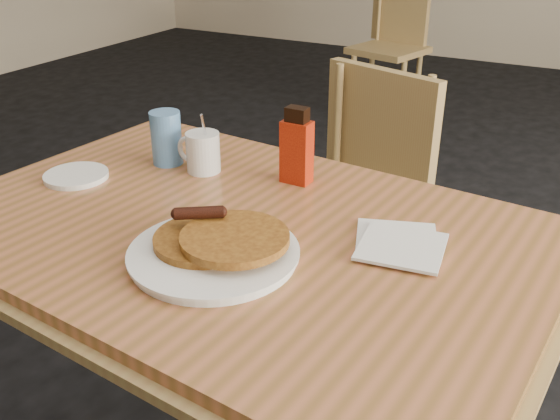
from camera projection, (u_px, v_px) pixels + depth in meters
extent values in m
cube|color=#AE643E|center=(236.00, 233.00, 1.23)|extent=(1.26, 0.91, 0.04)
cube|color=#9E814A|center=(236.00, 239.00, 1.24)|extent=(1.31, 0.95, 0.02)
cylinder|color=#9E814A|center=(505.00, 369.00, 1.43)|extent=(0.04, 0.04, 0.71)
cube|color=#9E814A|center=(353.00, 231.00, 1.88)|extent=(0.50, 0.50, 0.04)
cube|color=#9E814A|center=(380.00, 139.00, 1.91)|extent=(0.39, 0.16, 0.43)
cylinder|color=#9E814A|center=(281.00, 305.00, 1.92)|extent=(0.04, 0.04, 0.41)
cylinder|color=#9E814A|center=(414.00, 282.00, 2.03)|extent=(0.04, 0.04, 0.41)
cube|color=#9E814A|center=(388.00, 50.00, 4.05)|extent=(0.50, 0.50, 0.04)
cube|color=#9E814A|center=(401.00, 7.00, 4.09)|extent=(0.41, 0.14, 0.45)
cylinder|color=#9E814A|center=(353.00, 88.00, 4.09)|extent=(0.04, 0.04, 0.42)
cylinder|color=#9E814A|center=(418.00, 83.00, 4.21)|extent=(0.04, 0.04, 0.42)
cylinder|color=white|center=(214.00, 255.00, 1.10)|extent=(0.29, 0.29, 0.02)
cylinder|color=white|center=(214.00, 251.00, 1.10)|extent=(0.30, 0.30, 0.01)
cylinder|color=#A06621|center=(206.00, 239.00, 1.12)|extent=(0.19, 0.19, 0.01)
cylinder|color=#A06621|center=(235.00, 238.00, 1.09)|extent=(0.19, 0.19, 0.01)
cylinder|color=#321008|center=(199.00, 213.00, 1.14)|extent=(0.09, 0.07, 0.02)
cylinder|color=white|center=(203.00, 152.00, 1.44)|extent=(0.08, 0.08, 0.09)
torus|color=white|center=(189.00, 149.00, 1.46)|extent=(0.06, 0.01, 0.06)
cylinder|color=black|center=(202.00, 136.00, 1.43)|extent=(0.07, 0.07, 0.01)
cylinder|color=silver|center=(206.00, 140.00, 1.42)|extent=(0.02, 0.05, 0.14)
cube|color=maroon|center=(297.00, 152.00, 1.38)|extent=(0.07, 0.04, 0.14)
cube|color=black|center=(297.00, 114.00, 1.34)|extent=(0.05, 0.03, 0.03)
cube|color=white|center=(397.00, 240.00, 1.16)|extent=(0.19, 0.19, 0.01)
cube|color=white|center=(402.00, 247.00, 1.13)|extent=(0.17, 0.17, 0.01)
cylinder|color=#5286C1|center=(166.00, 138.00, 1.48)|extent=(0.07, 0.07, 0.13)
cylinder|color=white|center=(76.00, 176.00, 1.42)|extent=(0.17, 0.17, 0.01)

